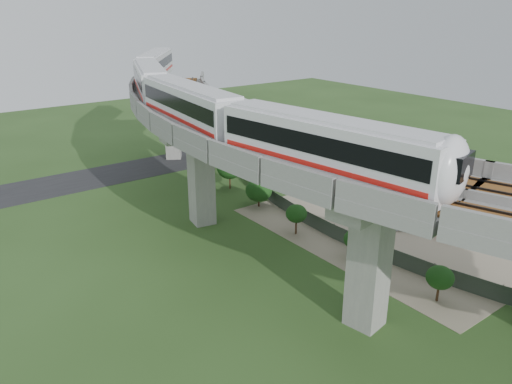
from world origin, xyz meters
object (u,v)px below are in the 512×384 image
Objects in this scene: car_white at (407,225)px; car_red at (447,230)px; car_dark at (373,216)px; metro_train at (191,91)px.

car_red is at bearing -87.12° from car_white.
car_red is 6.93m from car_dark.
metro_train reaches higher than car_dark.
car_red reaches higher than car_dark.
car_white is 0.90× the size of car_dark.
car_white is 3.52m from car_red.
metro_train is 24.09m from car_white.
car_white reaches higher than car_dark.
metro_train is at bearing -170.50° from car_red.
metro_train is 21.45m from car_dark.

